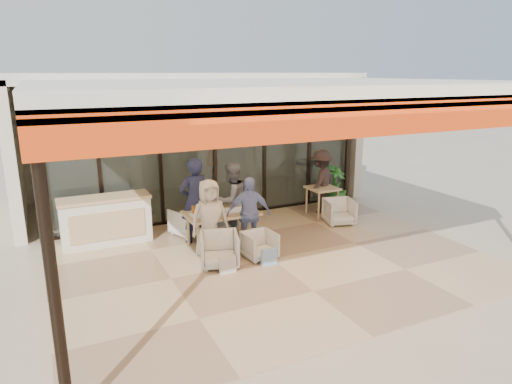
% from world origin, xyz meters
% --- Properties ---
extents(ground, '(70.00, 70.00, 0.00)m').
position_xyz_m(ground, '(0.00, 0.00, 0.00)').
color(ground, '#C6B293').
rests_on(ground, ground).
extents(terrace_floor, '(8.00, 6.00, 0.01)m').
position_xyz_m(terrace_floor, '(0.00, 0.00, 0.01)').
color(terrace_floor, tan).
rests_on(terrace_floor, ground).
extents(terrace_structure, '(8.00, 6.00, 3.40)m').
position_xyz_m(terrace_structure, '(0.00, -0.26, 3.25)').
color(terrace_structure, silver).
rests_on(terrace_structure, ground).
extents(glass_storefront, '(8.08, 0.10, 3.20)m').
position_xyz_m(glass_storefront, '(0.00, 3.00, 1.60)').
color(glass_storefront, '#9EADA3').
rests_on(glass_storefront, ground).
extents(interior_block, '(9.05, 3.62, 3.52)m').
position_xyz_m(interior_block, '(0.01, 5.31, 2.23)').
color(interior_block, silver).
rests_on(interior_block, ground).
extents(host_counter, '(1.85, 0.65, 1.04)m').
position_xyz_m(host_counter, '(-2.74, 2.30, 0.53)').
color(host_counter, silver).
rests_on(host_counter, ground).
extents(dining_table, '(1.50, 0.90, 0.93)m').
position_xyz_m(dining_table, '(-0.59, 1.14, 0.69)').
color(dining_table, tan).
rests_on(dining_table, ground).
extents(chair_far_left, '(0.85, 0.83, 0.69)m').
position_xyz_m(chair_far_left, '(-1.01, 2.09, 0.34)').
color(chair_far_left, silver).
rests_on(chair_far_left, ground).
extents(chair_far_right, '(0.69, 0.66, 0.61)m').
position_xyz_m(chair_far_right, '(-0.17, 2.09, 0.30)').
color(chair_far_right, silver).
rests_on(chair_far_right, ground).
extents(chair_near_left, '(0.86, 0.83, 0.72)m').
position_xyz_m(chair_near_left, '(-1.01, 0.19, 0.36)').
color(chair_near_left, silver).
rests_on(chair_near_left, ground).
extents(chair_near_right, '(0.63, 0.60, 0.60)m').
position_xyz_m(chair_near_right, '(-0.17, 0.19, 0.30)').
color(chair_near_right, silver).
rests_on(chair_near_right, ground).
extents(diner_navy, '(0.74, 0.55, 1.84)m').
position_xyz_m(diner_navy, '(-1.01, 1.59, 0.92)').
color(diner_navy, '#171934').
rests_on(diner_navy, ground).
extents(diner_grey, '(0.98, 0.87, 1.68)m').
position_xyz_m(diner_grey, '(-0.17, 1.59, 0.84)').
color(diner_grey, slate).
rests_on(diner_grey, ground).
extents(diner_cream, '(0.77, 0.50, 1.57)m').
position_xyz_m(diner_cream, '(-1.01, 0.69, 0.79)').
color(diner_cream, beige).
rests_on(diner_cream, ground).
extents(diner_periwinkle, '(0.97, 0.58, 1.54)m').
position_xyz_m(diner_periwinkle, '(-0.17, 0.69, 0.77)').
color(diner_periwinkle, '#7180BD').
rests_on(diner_periwinkle, ground).
extents(tote_bag_cream, '(0.30, 0.10, 0.34)m').
position_xyz_m(tote_bag_cream, '(-1.01, -0.21, 0.17)').
color(tote_bag_cream, silver).
rests_on(tote_bag_cream, ground).
extents(tote_bag_blue, '(0.30, 0.10, 0.34)m').
position_xyz_m(tote_bag_blue, '(-0.17, -0.21, 0.17)').
color(tote_bag_blue, '#99BFD8').
rests_on(tote_bag_blue, ground).
extents(side_table, '(0.70, 0.70, 0.74)m').
position_xyz_m(side_table, '(2.48, 1.98, 0.64)').
color(side_table, tan).
rests_on(side_table, ground).
extents(side_chair, '(0.79, 0.76, 0.68)m').
position_xyz_m(side_chair, '(2.48, 1.23, 0.34)').
color(side_chair, silver).
rests_on(side_chair, ground).
extents(standing_woman, '(1.23, 1.10, 1.65)m').
position_xyz_m(standing_woman, '(2.59, 2.20, 0.83)').
color(standing_woman, black).
rests_on(standing_woman, ground).
extents(potted_palm, '(0.92, 0.92, 1.19)m').
position_xyz_m(potted_palm, '(3.14, 2.38, 0.59)').
color(potted_palm, '#1E5919').
rests_on(potted_palm, ground).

